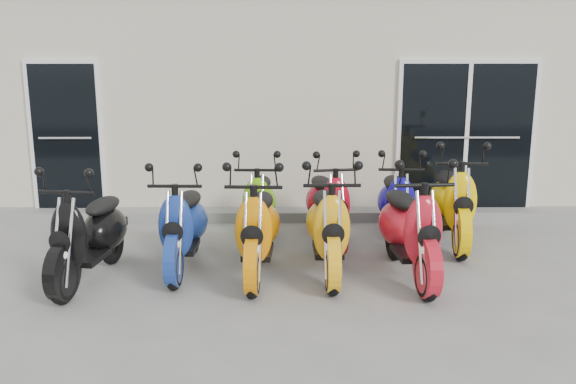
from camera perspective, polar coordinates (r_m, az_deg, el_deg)
name	(u,v)px	position (r m, az deg, el deg)	size (l,w,h in m)	color
ground	(288,266)	(7.51, 0.03, -6.63)	(80.00, 80.00, 0.00)	gray
building	(286,93)	(12.30, -0.16, 8.79)	(14.00, 6.00, 3.20)	beige
roof_cap	(286,1)	(12.29, -0.16, 16.62)	(14.20, 6.20, 0.16)	#3F3F42
front_step	(287,215)	(9.42, -0.06, -2.02)	(14.00, 0.40, 0.15)	gray
door_left	(66,133)	(9.84, -19.11, 4.96)	(1.07, 0.08, 2.22)	black
door_right	(466,133)	(9.70, 15.55, 5.09)	(2.02, 0.08, 2.22)	black
scooter_front_black	(88,221)	(7.19, -17.36, -2.51)	(0.67, 1.83, 1.35)	black
scooter_front_blue	(183,214)	(7.32, -9.32, -1.90)	(0.65, 1.80, 1.33)	navy
scooter_front_orange_a	(258,216)	(7.03, -2.72, -2.17)	(0.68, 1.86, 1.38)	orange
scooter_front_orange_b	(328,214)	(7.10, 3.58, -2.01)	(0.68, 1.87, 1.38)	#F3AB12
scooter_front_red	(411,216)	(7.08, 10.84, -2.09)	(0.70, 1.92, 1.42)	red
scooter_back_green	(259,194)	(8.23, -2.58, -0.21)	(0.63, 1.74, 1.28)	#5EB107
scooter_back_red	(328,194)	(8.24, 3.58, -0.20)	(0.63, 1.73, 1.28)	#B4071D
scooter_back_blue	(397,194)	(8.35, 9.63, -0.18)	(0.63, 1.74, 1.29)	#0E0896
scooter_back_yellow	(453,191)	(8.41, 14.48, 0.11)	(0.69, 1.91, 1.41)	#FFCB00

